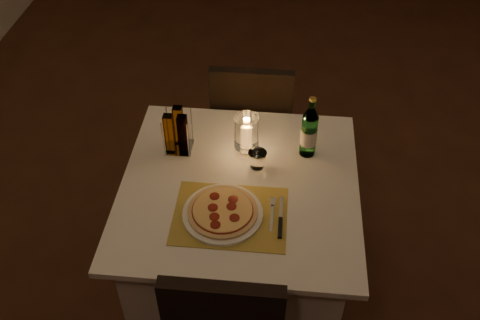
# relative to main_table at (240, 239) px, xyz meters

# --- Properties ---
(floor) EXTENTS (8.00, 10.00, 0.02)m
(floor) POSITION_rel_main_table_xyz_m (-0.17, 0.35, -0.38)
(floor) COLOR #472516
(floor) RESTS_ON ground
(main_table) EXTENTS (1.00, 1.00, 0.74)m
(main_table) POSITION_rel_main_table_xyz_m (0.00, 0.00, 0.00)
(main_table) COLOR white
(main_table) RESTS_ON ground
(chair_far) EXTENTS (0.42, 0.42, 0.90)m
(chair_far) POSITION_rel_main_table_xyz_m (-0.00, 0.71, 0.18)
(chair_far) COLOR black
(chair_far) RESTS_ON ground
(placemat) EXTENTS (0.45, 0.34, 0.00)m
(placemat) POSITION_rel_main_table_xyz_m (-0.02, -0.18, 0.37)
(placemat) COLOR #B1963D
(placemat) RESTS_ON main_table
(plate) EXTENTS (0.32, 0.32, 0.01)m
(plate) POSITION_rel_main_table_xyz_m (-0.05, -0.18, 0.38)
(plate) COLOR white
(plate) RESTS_ON placemat
(pizza) EXTENTS (0.28, 0.28, 0.02)m
(pizza) POSITION_rel_main_table_xyz_m (-0.05, -0.18, 0.39)
(pizza) COLOR #D8B77F
(pizza) RESTS_ON plate
(fork) EXTENTS (0.02, 0.18, 0.00)m
(fork) POSITION_rel_main_table_xyz_m (0.14, -0.15, 0.37)
(fork) COLOR silver
(fork) RESTS_ON placemat
(knife) EXTENTS (0.02, 0.22, 0.01)m
(knife) POSITION_rel_main_table_xyz_m (0.18, -0.21, 0.37)
(knife) COLOR black
(knife) RESTS_ON placemat
(tumbler) EXTENTS (0.08, 0.08, 0.08)m
(tumbler) POSITION_rel_main_table_xyz_m (0.07, 0.11, 0.41)
(tumbler) COLOR white
(tumbler) RESTS_ON main_table
(water_bottle) EXTENTS (0.07, 0.07, 0.30)m
(water_bottle) POSITION_rel_main_table_xyz_m (0.28, 0.22, 0.49)
(water_bottle) COLOR #5CAB68
(water_bottle) RESTS_ON main_table
(hurricane_candle) EXTENTS (0.11, 0.11, 0.21)m
(hurricane_candle) POSITION_rel_main_table_xyz_m (0.01, 0.19, 0.49)
(hurricane_candle) COLOR white
(hurricane_candle) RESTS_ON main_table
(cruet_caddy) EXTENTS (0.12, 0.12, 0.21)m
(cruet_caddy) POSITION_rel_main_table_xyz_m (-0.29, 0.19, 0.46)
(cruet_caddy) COLOR white
(cruet_caddy) RESTS_ON main_table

